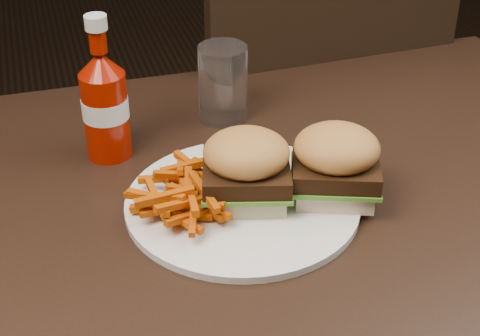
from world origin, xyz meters
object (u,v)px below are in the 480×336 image
object	(u,v)px
dining_table	(221,225)
ketchup_bottle	(106,116)
plate	(242,203)
tumbler	(223,83)
chair_far	(282,152)

from	to	relation	value
dining_table	ketchup_bottle	bearing A→B (deg)	122.13
dining_table	plate	size ratio (longest dim) A/B	4.16
tumbler	chair_far	bearing A→B (deg)	57.93
chair_far	dining_table	bearing A→B (deg)	60.80
plate	tumbler	distance (m)	0.24
plate	tumbler	world-z (taller)	tumbler
ketchup_bottle	tumbler	size ratio (longest dim) A/B	1.07
ketchup_bottle	tumbler	distance (m)	0.19
ketchup_bottle	tumbler	world-z (taller)	ketchup_bottle
chair_far	ketchup_bottle	world-z (taller)	ketchup_bottle
plate	tumbler	xyz separation A→B (m)	(0.04, 0.23, 0.05)
ketchup_bottle	tumbler	xyz separation A→B (m)	(0.18, 0.06, -0.01)
tumbler	plate	bearing A→B (deg)	-99.74
chair_far	ketchup_bottle	bearing A→B (deg)	43.65
dining_table	plate	bearing A→B (deg)	8.50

